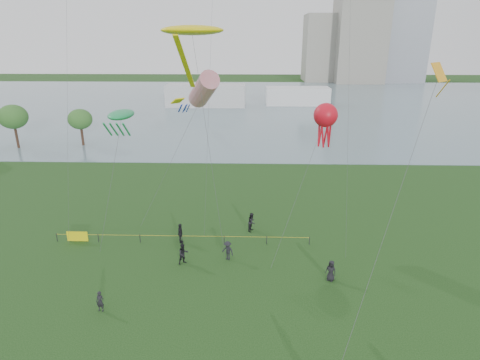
{
  "coord_description": "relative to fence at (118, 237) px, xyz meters",
  "views": [
    {
      "loc": [
        0.84,
        -19.13,
        18.37
      ],
      "look_at": [
        0.0,
        10.0,
        8.0
      ],
      "focal_mm": 30.0,
      "sensor_mm": 36.0,
      "label": 1
    }
  ],
  "objects": [
    {
      "name": "pavilion_right",
      "position": [
        25.73,
        83.51,
        1.95
      ],
      "size": [
        18.0,
        7.0,
        5.0
      ],
      "primitive_type": "cube",
      "color": "silver",
      "rests_on": "ground_plane"
    },
    {
      "name": "spectator_b",
      "position": [
        10.61,
        -2.85,
        0.32
      ],
      "size": [
        1.3,
        1.15,
        1.75
      ],
      "primitive_type": "imported",
      "rotation": [
        0.0,
        0.0,
        -0.56
      ],
      "color": "black",
      "rests_on": "ground_plane"
    },
    {
      "name": "fence",
      "position": [
        0.0,
        0.0,
        0.0
      ],
      "size": [
        24.07,
        0.07,
        1.05
      ],
      "color": "black",
      "rests_on": "ground_plane"
    },
    {
      "name": "spectator_a",
      "position": [
        6.86,
        -3.63,
        0.39
      ],
      "size": [
        1.16,
        1.11,
        1.89
      ],
      "primitive_type": "imported",
      "rotation": [
        0.0,
        0.0,
        0.62
      ],
      "color": "black",
      "rests_on": "ground_plane"
    },
    {
      "name": "lake",
      "position": [
        11.73,
        85.51,
        -0.53
      ],
      "size": [
        400.0,
        120.0,
        0.08
      ],
      "primitive_type": "cube",
      "color": "slate",
      "rests_on": "ground_plane"
    },
    {
      "name": "building_low",
      "position": [
        43.73,
        153.51,
        13.45
      ],
      "size": [
        16.0,
        18.0,
        28.0
      ],
      "primitive_type": "cube",
      "color": "gray",
      "rests_on": "ground_plane"
    },
    {
      "name": "kite_stingray",
      "position": [
        7.69,
        0.79,
        18.32
      ],
      "size": [
        5.25,
        10.09,
        19.35
      ],
      "rotation": [
        0.0,
        0.0,
        -0.17
      ],
      "color": "#3F3F42"
    },
    {
      "name": "spectator_g",
      "position": [
        12.71,
        2.76,
        0.41
      ],
      "size": [
        1.03,
        1.15,
        1.94
      ],
      "primitive_type": "imported",
      "rotation": [
        0.0,
        0.0,
        1.19
      ],
      "color": "black",
      "rests_on": "ground_plane"
    },
    {
      "name": "ground_plane",
      "position": [
        11.73,
        -14.49,
        -0.55
      ],
      "size": [
        400.0,
        400.0,
        0.0
      ],
      "primitive_type": "plane",
      "color": "black"
    },
    {
      "name": "spectator_d",
      "position": [
        19.02,
        -5.81,
        0.32
      ],
      "size": [
        1.02,
        0.94,
        1.75
      ],
      "primitive_type": "imported",
      "rotation": [
        0.0,
        0.0,
        -0.6
      ],
      "color": "black",
      "rests_on": "ground_plane"
    },
    {
      "name": "pavilion_left",
      "position": [
        -0.27,
        80.51,
        2.45
      ],
      "size": [
        22.0,
        8.0,
        6.0
      ],
      "primitive_type": "cube",
      "color": "silver",
      "rests_on": "ground_plane"
    },
    {
      "name": "kite_creature",
      "position": [
        0.9,
        1.76,
        11.28
      ],
      "size": [
        3.1,
        5.65,
        12.25
      ],
      "rotation": [
        0.0,
        0.0,
        -0.19
      ],
      "color": "#3F3F42"
    },
    {
      "name": "kite_delta",
      "position": [
        24.9,
        -5.81,
        14.69
      ],
      "size": [
        9.53,
        13.47,
        16.8
      ],
      "rotation": [
        0.0,
        0.0,
        0.22
      ],
      "color": "#3F3F42"
    },
    {
      "name": "kite_octopus",
      "position": [
        19.31,
        2.82,
        11.1
      ],
      "size": [
        6.1,
        8.12,
        12.84
      ],
      "rotation": [
        0.0,
        0.0,
        -0.14
      ],
      "color": "#3F3F42"
    },
    {
      "name": "building_mid",
      "position": [
        57.73,
        147.51,
        18.45
      ],
      "size": [
        20.0,
        20.0,
        38.0
      ],
      "primitive_type": "cube",
      "color": "gray",
      "rests_on": "ground_plane"
    },
    {
      "name": "spectator_c",
      "position": [
        5.98,
        0.07,
        0.42
      ],
      "size": [
        0.57,
        1.18,
        1.95
      ],
      "primitive_type": "imported",
      "rotation": [
        0.0,
        0.0,
        1.65
      ],
      "color": "black",
      "rests_on": "ground_plane"
    },
    {
      "name": "spectator_f",
      "position": [
        1.99,
        -10.12,
        0.22
      ],
      "size": [
        0.61,
        0.45,
        1.56
      ],
      "primitive_type": "imported",
      "rotation": [
        0.0,
        0.0,
        -0.13
      ],
      "color": "black",
      "rests_on": "ground_plane"
    },
    {
      "name": "kite_windsock",
      "position": [
        7.96,
        5.23,
        13.13
      ],
      "size": [
        8.66,
        5.21,
        15.65
      ],
      "rotation": [
        0.0,
        0.0,
        -0.38
      ],
      "color": "#3F3F42"
    }
  ]
}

